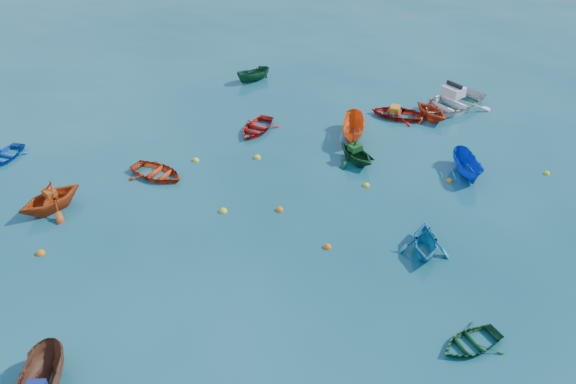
% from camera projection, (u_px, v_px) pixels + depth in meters
% --- Properties ---
extents(ground, '(160.00, 160.00, 0.00)m').
position_uv_depth(ground, '(245.00, 262.00, 23.74)').
color(ground, '#0A424D').
rests_on(ground, ground).
extents(dinghy_blue_sw, '(2.18, 2.84, 0.55)m').
position_uv_depth(dinghy_blue_sw, '(5.00, 159.00, 30.64)').
color(dinghy_blue_sw, blue).
rests_on(dinghy_blue_sw, ground).
extents(dinghy_orange_w, '(3.54, 3.79, 1.61)m').
position_uv_depth(dinghy_orange_w, '(53.00, 210.00, 26.82)').
color(dinghy_orange_w, '#C54212').
rests_on(dinghy_orange_w, ground).
extents(dinghy_green_e, '(2.92, 2.97, 0.50)m').
position_uv_depth(dinghy_green_e, '(470.00, 346.00, 20.11)').
color(dinghy_green_e, '#104720').
rests_on(dinghy_green_e, ground).
extents(dinghy_cyan_se, '(2.74, 3.00, 1.35)m').
position_uv_depth(dinghy_cyan_se, '(424.00, 251.00, 24.33)').
color(dinghy_cyan_se, teal).
rests_on(dinghy_cyan_se, ground).
extents(dinghy_red_nw, '(3.32, 2.58, 0.63)m').
position_uv_depth(dinghy_red_nw, '(158.00, 176.00, 29.22)').
color(dinghy_red_nw, '#BC350F').
rests_on(dinghy_red_nw, ground).
extents(sampan_orange_n, '(2.02, 3.56, 1.30)m').
position_uv_depth(sampan_orange_n, '(353.00, 137.00, 32.60)').
color(sampan_orange_n, orange).
rests_on(sampan_orange_n, ground).
extents(dinghy_green_n, '(3.40, 3.32, 1.36)m').
position_uv_depth(dinghy_green_n, '(355.00, 162.00, 30.37)').
color(dinghy_green_n, '#0F431E').
rests_on(dinghy_green_n, ground).
extents(dinghy_red_ne, '(3.22, 2.36, 0.65)m').
position_uv_depth(dinghy_red_ne, '(396.00, 116.00, 34.76)').
color(dinghy_red_ne, '#9E180D').
rests_on(dinghy_red_ne, ground).
extents(sampan_blue_far, '(2.28, 3.17, 1.15)m').
position_uv_depth(sampan_blue_far, '(466.00, 174.00, 29.37)').
color(sampan_blue_far, '#0F3CC0').
rests_on(sampan_blue_far, ground).
extents(dinghy_red_far, '(2.26, 3.07, 0.62)m').
position_uv_depth(dinghy_red_far, '(256.00, 131.00, 33.25)').
color(dinghy_red_far, red).
rests_on(dinghy_red_far, ground).
extents(dinghy_orange_far, '(3.42, 3.38, 1.37)m').
position_uv_depth(dinghy_orange_far, '(430.00, 119.00, 34.51)').
color(dinghy_orange_far, red).
rests_on(dinghy_orange_far, ground).
extents(sampan_green_far, '(2.25, 2.63, 0.98)m').
position_uv_depth(sampan_green_far, '(254.00, 81.00, 39.18)').
color(sampan_green_far, '#0F4423').
rests_on(sampan_green_far, ground).
extents(motorboat_white, '(5.75, 6.23, 1.65)m').
position_uv_depth(motorboat_white, '(450.00, 109.00, 35.66)').
color(motorboat_white, silver).
rests_on(motorboat_white, ground).
extents(tarp_orange_a, '(0.74, 0.66, 0.30)m').
position_uv_depth(tarp_orange_a, '(49.00, 193.00, 26.31)').
color(tarp_orange_a, '#AF4912').
rests_on(tarp_orange_a, dinghy_orange_w).
extents(tarp_green_b, '(0.80, 0.83, 0.32)m').
position_uv_depth(tarp_green_b, '(355.00, 148.00, 29.96)').
color(tarp_green_b, '#124816').
rests_on(tarp_green_b, dinghy_green_n).
extents(tarp_orange_b, '(0.57, 0.74, 0.35)m').
position_uv_depth(tarp_orange_b, '(395.00, 109.00, 34.51)').
color(tarp_orange_b, orange).
rests_on(tarp_orange_b, dinghy_red_ne).
extents(buoy_or_a, '(0.38, 0.38, 0.38)m').
position_uv_depth(buoy_or_a, '(41.00, 254.00, 24.20)').
color(buoy_or_a, orange).
rests_on(buoy_or_a, ground).
extents(buoy_ye_a, '(0.38, 0.38, 0.38)m').
position_uv_depth(buoy_ye_a, '(223.00, 212.00, 26.69)').
color(buoy_ye_a, yellow).
rests_on(buoy_ye_a, ground).
extents(buoy_ye_b, '(0.36, 0.36, 0.36)m').
position_uv_depth(buoy_ye_b, '(196.00, 161.00, 30.47)').
color(buoy_ye_b, yellow).
rests_on(buoy_ye_b, ground).
extents(buoy_or_c, '(0.37, 0.37, 0.37)m').
position_uv_depth(buoy_or_c, '(280.00, 210.00, 26.78)').
color(buoy_or_c, '#D46A0B').
rests_on(buoy_or_c, ground).
extents(buoy_ye_c, '(0.34, 0.34, 0.34)m').
position_uv_depth(buoy_ye_c, '(366.00, 186.00, 28.48)').
color(buoy_ye_c, yellow).
rests_on(buoy_ye_c, ground).
extents(buoy_or_d, '(0.35, 0.35, 0.35)m').
position_uv_depth(buoy_or_d, '(327.00, 247.00, 24.54)').
color(buoy_or_d, '#F4590D').
rests_on(buoy_or_d, ground).
extents(buoy_ye_d, '(0.38, 0.38, 0.38)m').
position_uv_depth(buoy_ye_d, '(257.00, 158.00, 30.71)').
color(buoy_ye_d, yellow).
rests_on(buoy_ye_d, ground).
extents(buoy_or_e, '(0.33, 0.33, 0.33)m').
position_uv_depth(buoy_or_e, '(449.00, 181.00, 28.82)').
color(buoy_or_e, orange).
rests_on(buoy_or_e, ground).
extents(buoy_ye_e, '(0.32, 0.32, 0.32)m').
position_uv_depth(buoy_ye_e, '(547.00, 174.00, 29.40)').
color(buoy_ye_e, yellow).
rests_on(buoy_ye_e, ground).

